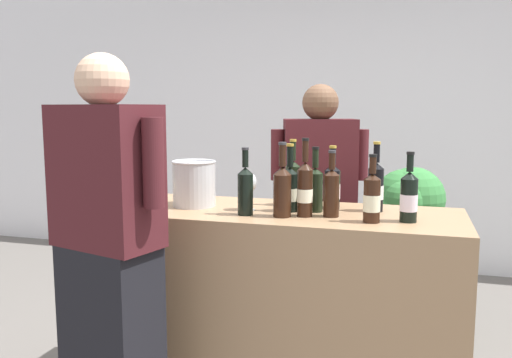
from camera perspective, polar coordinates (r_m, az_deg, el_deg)
wall_back at (r=5.08m, az=9.22°, el=6.51°), size 8.00×0.10×2.80m
counter at (r=2.71m, az=1.61°, el=-13.83°), size 1.81×0.63×1.00m
wine_bottle_0 at (r=2.53m, az=6.39°, el=-0.91°), size 0.08×0.08×0.31m
wine_bottle_1 at (r=2.68m, az=3.98°, el=-0.18°), size 0.07×0.07×0.34m
wine_bottle_2 at (r=2.40m, az=2.84°, el=-1.10°), size 0.08×0.08×0.34m
wine_bottle_3 at (r=2.42m, az=8.14°, el=-1.28°), size 0.07×0.07×0.30m
wine_bottle_4 at (r=2.63m, az=8.22°, el=-0.76°), size 0.08×0.08×0.31m
wine_bottle_5 at (r=2.44m, az=-1.16°, el=-1.07°), size 0.07×0.07×0.31m
wine_bottle_6 at (r=2.33m, az=12.39°, el=-1.97°), size 0.07×0.07×0.30m
wine_bottle_7 at (r=2.41m, az=5.30°, el=-1.01°), size 0.07×0.07×0.36m
wine_bottle_8 at (r=2.59m, az=12.79°, el=-0.77°), size 0.08×0.08×0.33m
wine_bottle_9 at (r=2.53m, az=3.67°, el=-0.99°), size 0.08×0.08×0.32m
wine_bottle_10 at (r=2.81m, az=-13.69°, el=-0.51°), size 0.09×0.09×0.31m
wine_bottle_11 at (r=2.38m, az=16.17°, el=-1.84°), size 0.08×0.08×0.31m
wine_glass at (r=2.55m, az=-0.81°, el=-0.50°), size 0.08×0.08×0.19m
ice_bucket at (r=2.68m, az=-6.73°, el=-0.45°), size 0.22×0.22×0.23m
person_server at (r=3.24m, az=6.76°, el=-4.77°), size 0.56×0.35×1.63m
person_guest at (r=2.25m, az=-15.52°, el=-9.66°), size 0.57×0.35×1.70m
potted_shrub at (r=3.72m, az=15.88°, el=-4.28°), size 0.51×0.54×1.10m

